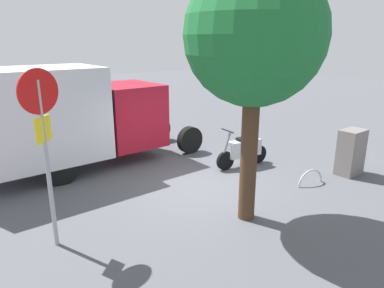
% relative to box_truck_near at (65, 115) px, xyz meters
% --- Properties ---
extents(ground_plane, '(60.00, 60.00, 0.00)m').
position_rel_box_truck_near_xyz_m(ground_plane, '(-2.32, 3.17, -1.63)').
color(ground_plane, '#4E5056').
extents(box_truck_near, '(7.08, 2.44, 2.97)m').
position_rel_box_truck_near_xyz_m(box_truck_near, '(0.00, 0.00, 0.00)').
color(box_truck_near, black).
rests_on(box_truck_near, ground).
extents(motorcycle, '(1.81, 0.56, 1.20)m').
position_rel_box_truck_near_xyz_m(motorcycle, '(-4.31, 2.80, -1.11)').
color(motorcycle, black).
rests_on(motorcycle, ground).
extents(stop_sign, '(0.71, 0.33, 3.24)m').
position_rel_box_truck_near_xyz_m(stop_sign, '(1.47, 3.83, 0.54)').
color(stop_sign, '#9E9EA3').
rests_on(stop_sign, ground).
extents(street_tree, '(2.68, 2.68, 5.10)m').
position_rel_box_truck_near_xyz_m(street_tree, '(-2.12, 5.16, 2.09)').
color(street_tree, '#47301E').
rests_on(street_tree, ground).
extents(utility_cabinet, '(0.77, 0.53, 1.29)m').
position_rel_box_truck_near_xyz_m(utility_cabinet, '(-6.28, 5.04, -0.98)').
color(utility_cabinet, slate).
rests_on(utility_cabinet, ground).
extents(bike_rack_hoop, '(0.85, 0.17, 0.85)m').
position_rel_box_truck_near_xyz_m(bike_rack_hoop, '(-4.76, 4.87, -1.63)').
color(bike_rack_hoop, '#B7B7BC').
rests_on(bike_rack_hoop, ground).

